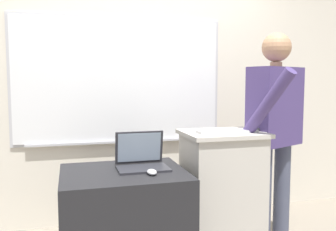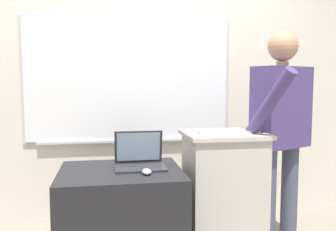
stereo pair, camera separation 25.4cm
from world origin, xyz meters
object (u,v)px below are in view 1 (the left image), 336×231
lectern_podium (222,194)px  side_desk (124,225)px  computer_mouse_by_keyboard (255,129)px  laptop (141,158)px  computer_mouse_by_laptop (152,172)px  person_presenter (275,123)px  wireless_keyboard (227,131)px

lectern_podium → side_desk: (-0.76, -0.12, -0.11)m
lectern_podium → side_desk: lectern_podium is taller
computer_mouse_by_keyboard → laptop: bearing=-179.2°
computer_mouse_by_laptop → laptop: bearing=97.7°
person_presenter → laptop: 1.12m
side_desk → wireless_keyboard: bearing=4.6°
laptop → computer_mouse_by_keyboard: (0.87, 0.01, 0.17)m
person_presenter → computer_mouse_by_laptop: (-1.07, -0.31, -0.25)m
computer_mouse_by_keyboard → person_presenter: bearing=22.2°
lectern_podium → computer_mouse_by_keyboard: bearing=-9.8°
person_presenter → wireless_keyboard: size_ratio=3.79×
side_desk → wireless_keyboard: 0.97m
laptop → wireless_keyboard: size_ratio=0.76×
side_desk → wireless_keyboard: wireless_keyboard is taller
computer_mouse_by_keyboard → lectern_podium: bearing=170.2°
lectern_podium → wireless_keyboard: wireless_keyboard is taller
side_desk → wireless_keyboard: size_ratio=1.81×
person_presenter → computer_mouse_by_keyboard: size_ratio=16.96×
computer_mouse_by_laptop → computer_mouse_by_keyboard: bearing=14.4°
person_presenter → laptop: person_presenter is taller
wireless_keyboard → computer_mouse_by_laptop: 0.67m
laptop → wireless_keyboard: 0.65m
computer_mouse_by_laptop → person_presenter: bearing=16.1°
person_presenter → computer_mouse_by_keyboard: bearing=179.5°
lectern_podium → side_desk: size_ratio=1.17×
person_presenter → lectern_podium: bearing=163.5°
person_presenter → computer_mouse_by_laptop: 1.14m
side_desk → computer_mouse_by_keyboard: size_ratio=8.10×
lectern_podium → wireless_keyboard: (0.01, -0.06, 0.48)m
person_presenter → wireless_keyboard: bearing=170.8°
computer_mouse_by_keyboard → computer_mouse_by_laptop: bearing=-165.6°
person_presenter → wireless_keyboard: person_presenter is taller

